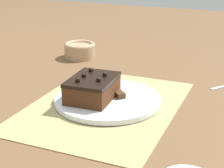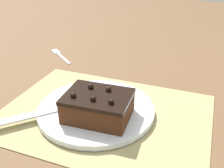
# 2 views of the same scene
# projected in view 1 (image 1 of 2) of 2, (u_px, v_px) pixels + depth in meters

# --- Properties ---
(ground_plane) EXTENTS (3.00, 3.00, 0.00)m
(ground_plane) POSITION_uv_depth(u_px,v_px,m) (105.00, 106.00, 0.91)
(ground_plane) COLOR brown
(placemat_woven) EXTENTS (0.46, 0.34, 0.00)m
(placemat_woven) POSITION_uv_depth(u_px,v_px,m) (105.00, 105.00, 0.91)
(placemat_woven) COLOR tan
(placemat_woven) RESTS_ON ground_plane
(cake_plate) EXTENTS (0.26, 0.26, 0.01)m
(cake_plate) POSITION_uv_depth(u_px,v_px,m) (106.00, 99.00, 0.92)
(cake_plate) COLOR white
(cake_plate) RESTS_ON placemat_woven
(chocolate_cake) EXTENTS (0.14, 0.11, 0.06)m
(chocolate_cake) POSITION_uv_depth(u_px,v_px,m) (93.00, 87.00, 0.91)
(chocolate_cake) COLOR #472614
(chocolate_cake) RESTS_ON cake_plate
(serving_knife) EXTENTS (0.19, 0.19, 0.01)m
(serving_knife) POSITION_uv_depth(u_px,v_px,m) (109.00, 86.00, 0.98)
(serving_knife) COLOR #472D19
(serving_knife) RESTS_ON cake_plate
(small_bowl) EXTENTS (0.11, 0.11, 0.05)m
(small_bowl) POSITION_uv_depth(u_px,v_px,m) (80.00, 50.00, 1.28)
(small_bowl) COLOR tan
(small_bowl) RESTS_ON ground_plane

